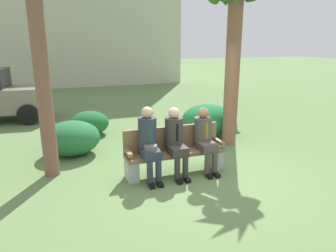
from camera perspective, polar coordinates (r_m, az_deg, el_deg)
The scene contains 10 objects.
ground_plane at distance 6.04m, azimuth 5.75°, elevation -9.04°, with size 80.00×80.00×0.00m, color #5B7A46.
park_bench at distance 6.00m, azimuth 1.15°, elevation -4.74°, with size 1.94×0.44×0.90m.
seated_man_left at distance 5.61m, azimuth -3.56°, elevation -2.66°, with size 0.34×0.72×1.36m.
seated_man_middle at distance 5.79m, azimuth 1.41°, elevation -2.30°, with size 0.34×0.72×1.31m.
seated_man_right at distance 6.04m, azimuth 6.84°, elevation -1.90°, with size 0.34×0.72×1.26m.
palm_tree_tall at distance 7.59m, azimuth 12.17°, elevation 19.31°, with size 1.34×1.32×4.37m.
shrub_near_bench at distance 8.75m, azimuth -14.29°, elevation 0.54°, with size 1.05×0.96×0.65m, color #1D5E2C.
shrub_mid_lawn at distance 8.38m, azimuth 7.26°, elevation 1.05°, with size 1.40×1.29×0.88m, color #1F7037.
shrub_far_lawn at distance 7.28m, azimuth -17.32°, elevation -2.14°, with size 1.24×1.14×0.77m, color #246736.
street_lamp at distance 11.45m, azimuth 12.75°, elevation 12.93°, with size 0.24×0.24×3.38m.
Camera 1 is at (-2.48, -4.92, 2.47)m, focal length 32.95 mm.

